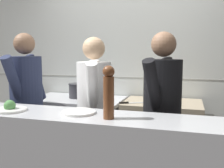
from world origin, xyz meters
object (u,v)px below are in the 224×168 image
object	(u,v)px
mixing_bowl_steel	(165,98)
pepper_mill	(109,91)
chef_line	(162,115)
stock_pot	(78,90)
plated_dish_appetiser	(10,108)
plated_dish_dessert	(79,112)
chef_head_cook	(27,103)
chef_sous	(94,112)
chefs_knife	(133,103)
oven_range	(78,131)

from	to	relation	value
mixing_bowl_steel	pepper_mill	size ratio (longest dim) A/B	0.63
mixing_bowl_steel	chef_line	xyz separation A→B (m)	(0.04, -0.81, -0.01)
pepper_mill	stock_pot	bearing A→B (deg)	121.33
mixing_bowl_steel	plated_dish_appetiser	bearing A→B (deg)	-128.64
plated_dish_dessert	chef_head_cook	distance (m)	1.07
pepper_mill	chef_head_cook	size ratio (longest dim) A/B	0.22
stock_pot	mixing_bowl_steel	world-z (taller)	stock_pot
plated_dish_appetiser	chef_sous	world-z (taller)	chef_sous
chef_sous	stock_pot	bearing A→B (deg)	107.41
plated_dish_dessert	chef_line	bearing A→B (deg)	41.47
stock_pot	plated_dish_dessert	bearing A→B (deg)	-66.08
chef_head_cook	mixing_bowl_steel	bearing A→B (deg)	25.78
chefs_knife	chef_sous	xyz separation A→B (m)	(-0.27, -0.56, 0.00)
chefs_knife	chef_head_cook	size ratio (longest dim) A/B	0.22
stock_pot	chef_sous	distance (m)	0.93
chef_sous	oven_range	bearing A→B (deg)	107.99
oven_range	plated_dish_appetiser	world-z (taller)	plated_dish_appetiser
pepper_mill	chef_head_cook	xyz separation A→B (m)	(-1.15, 0.69, -0.28)
oven_range	plated_dish_appetiser	distance (m)	1.49
oven_range	pepper_mill	bearing A→B (deg)	-58.41
chefs_knife	pepper_mill	world-z (taller)	pepper_mill
chefs_knife	plated_dish_appetiser	distance (m)	1.42
stock_pot	chef_line	world-z (taller)	chef_line
mixing_bowl_steel	chef_head_cook	distance (m)	1.61
oven_range	plated_dish_dessert	bearing A→B (deg)	-65.97
chefs_knife	chef_sous	world-z (taller)	chef_sous
pepper_mill	chef_sous	xyz separation A→B (m)	(-0.34, 0.64, -0.32)
stock_pot	chef_sous	size ratio (longest dim) A/B	0.14
mixing_bowl_steel	pepper_mill	xyz separation A→B (m)	(-0.28, -1.42, 0.29)
chef_sous	chef_line	distance (m)	0.67
chef_sous	plated_dish_dessert	bearing A→B (deg)	-99.04
stock_pot	chef_line	xyz separation A→B (m)	(1.18, -0.79, -0.06)
chef_head_cook	chef_line	bearing A→B (deg)	-4.26
plated_dish_dessert	pepper_mill	size ratio (longest dim) A/B	0.70
plated_dish_dessert	chef_sous	xyz separation A→B (m)	(-0.07, 0.55, -0.12)
oven_range	plated_dish_appetiser	size ratio (longest dim) A/B	4.49
mixing_bowl_steel	chefs_knife	bearing A→B (deg)	-148.25
chef_sous	plated_dish_appetiser	bearing A→B (deg)	-144.89
chefs_knife	plated_dish_dessert	distance (m)	1.14
plated_dish_appetiser	chef_head_cook	world-z (taller)	chef_head_cook
mixing_bowl_steel	plated_dish_appetiser	xyz separation A→B (m)	(-1.12, -1.41, 0.11)
stock_pot	chefs_knife	distance (m)	0.82
plated_dish_appetiser	chef_sous	size ratio (longest dim) A/B	0.16
mixing_bowl_steel	chef_line	bearing A→B (deg)	-87.28
oven_range	mixing_bowl_steel	size ratio (longest dim) A/B	4.94
chefs_knife	chef_line	bearing A→B (deg)	-56.34
pepper_mill	chef_sous	size ratio (longest dim) A/B	0.23
oven_range	plated_dish_appetiser	xyz separation A→B (m)	(0.00, -1.36, 0.61)
plated_dish_dessert	chef_sous	bearing A→B (deg)	97.35
oven_range	chefs_knife	size ratio (longest dim) A/B	3.26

